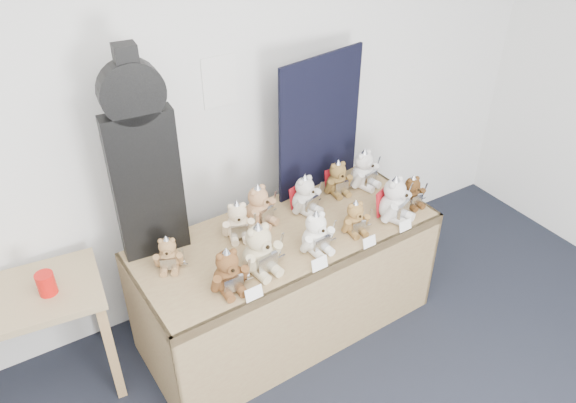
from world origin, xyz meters
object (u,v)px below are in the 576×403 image
teddy_front_centre (316,234)px  teddy_front_far_right (395,201)px  guitar_case (143,160)px  teddy_back_right (338,179)px  teddy_back_far_left (168,255)px  teddy_back_centre_left (259,207)px  display_table (294,261)px  teddy_front_far_left (228,272)px  red_cup (46,284)px  teddy_front_left (260,250)px  teddy_front_right (355,218)px  side_table (16,316)px  teddy_back_centre_right (305,196)px  teddy_front_end (412,193)px  teddy_back_end (364,170)px  teddy_back_left (238,222)px

teddy_front_centre → teddy_front_far_right: bearing=-2.5°
guitar_case → teddy_back_right: size_ratio=4.68×
teddy_back_right → teddy_back_far_left: (-1.18, -0.13, -0.01)m
teddy_back_centre_left → teddy_back_right: (0.58, 0.03, -0.01)m
teddy_back_right → display_table: bearing=-145.5°
teddy_front_far_left → red_cup: bearing=151.1°
teddy_back_right → teddy_back_far_left: teddy_back_right is taller
teddy_front_left → teddy_front_right: size_ratio=1.42×
teddy_front_centre → teddy_back_right: 0.60m
teddy_back_right → teddy_front_left: bearing=-147.8°
teddy_front_centre → teddy_front_left: bearing=174.5°
side_table → teddy_back_centre_right: 1.70m
teddy_back_centre_left → teddy_back_far_left: teddy_back_centre_left is taller
teddy_front_left → teddy_front_far_right: 0.90m
teddy_front_right → teddy_front_end: bearing=10.8°
teddy_front_right → teddy_front_far_right: (0.28, -0.01, 0.03)m
display_table → teddy_front_far_left: (-0.49, -0.17, 0.27)m
teddy_back_centre_right → teddy_front_end: bearing=-41.9°
teddy_front_right → side_table: bearing=172.0°
guitar_case → teddy_back_right: (1.18, -0.06, -0.47)m
teddy_front_left → teddy_back_end: size_ratio=1.13×
guitar_case → red_cup: size_ratio=9.42×
display_table → side_table: display_table is taller
teddy_front_far_left → teddy_back_end: size_ratio=0.97×
guitar_case → red_cup: bearing=-170.9°
teddy_front_far_left → teddy_front_centre: bearing=4.8°
teddy_front_end → teddy_back_far_left: 1.51m
red_cup → teddy_front_right: 1.68m
teddy_front_far_right → teddy_back_right: bearing=85.5°
display_table → teddy_front_end: teddy_front_end is taller
teddy_front_left → teddy_back_centre_right: size_ratio=1.19×
teddy_back_far_left → teddy_front_far_right: bearing=13.0°
display_table → teddy_back_left: teddy_back_left is taller
side_table → teddy_front_end: size_ratio=4.18×
guitar_case → teddy_front_centre: 0.99m
side_table → teddy_front_end: (2.27, -0.43, 0.22)m
display_table → teddy_front_far_left: teddy_front_far_left is taller
side_table → teddy_front_right: 1.88m
teddy_front_end → teddy_back_left: 1.09m
side_table → teddy_back_centre_right: bearing=1.7°
teddy_front_far_left → teddy_front_left: 0.21m
side_table → teddy_front_right: teddy_front_right is taller
teddy_front_centre → teddy_back_right: (0.44, 0.41, -0.01)m
teddy_back_centre_left → teddy_back_right: size_ratio=1.13×
teddy_front_centre → teddy_front_end: (0.74, 0.06, -0.02)m
teddy_front_far_right → teddy_back_far_left: teddy_front_far_right is taller
teddy_back_left → teddy_back_centre_right: (0.46, 0.01, 0.00)m
teddy_front_left → teddy_back_far_left: (-0.40, 0.27, -0.04)m
teddy_front_far_right → teddy_front_end: size_ratio=1.39×
teddy_back_left → teddy_front_end: bearing=3.1°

